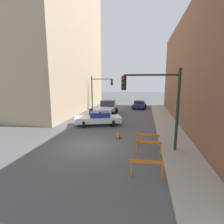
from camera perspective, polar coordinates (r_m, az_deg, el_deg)
ground_plane at (r=12.71m, az=-7.89°, el=-10.97°), size 120.00×120.00×0.00m
sidewalk_right at (r=12.32m, az=21.33°, el=-12.01°), size 2.40×44.00×0.12m
building_corner_left at (r=30.81m, az=-22.91°, el=24.34°), size 14.00×20.00×24.95m
traffic_light_near at (r=11.42m, az=15.06°, el=4.63°), size 3.64×0.35×5.20m
traffic_light_far at (r=27.70m, az=-4.38°, el=7.77°), size 3.44×0.35×5.20m
police_car at (r=18.15m, az=-4.44°, el=-2.04°), size 5.04×3.25×1.52m
white_truck at (r=23.55m, az=-1.64°, el=1.27°), size 2.76×5.46×1.90m
parked_car_near at (r=29.44m, az=8.93°, el=2.51°), size 2.41×4.38×1.31m
pedestrian_crossing at (r=19.55m, az=-6.87°, el=-0.79°), size 0.41×0.41×1.66m
barrier_front at (r=8.74m, az=11.20°, el=-16.92°), size 1.60×0.25×0.90m
barrier_mid at (r=11.22m, az=11.85°, el=-10.66°), size 1.60×0.18×0.90m
barrier_back at (r=12.63m, az=11.58°, el=-8.24°), size 1.59×0.38×0.90m
traffic_cone at (r=14.14m, az=2.06°, el=-7.29°), size 0.36×0.36×0.66m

